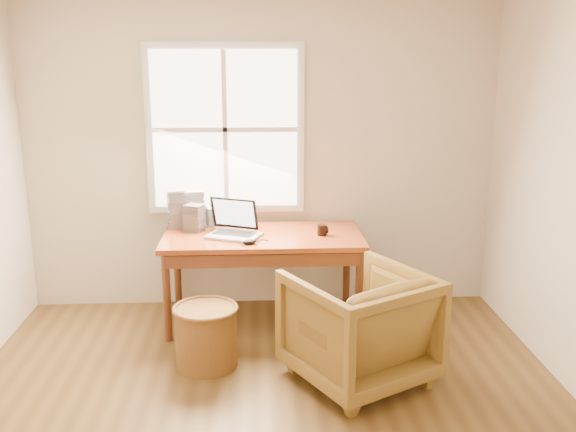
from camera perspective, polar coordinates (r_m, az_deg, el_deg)
The scene contains 11 objects.
room_shell at distance 3.45m, azimuth -2.41°, elevation -0.07°, with size 4.04×4.54×2.64m.
desk at distance 5.18m, azimuth -2.27°, elevation -1.85°, with size 1.60×0.80×0.04m, color brown.
armchair at distance 4.39m, azimuth 6.32°, elevation -9.75°, with size 0.83×0.85×0.78m, color brown.
wicker_stool at distance 4.66m, azimuth -7.28°, elevation -10.63°, with size 0.44×0.44×0.44m, color brown.
laptop at distance 5.08m, azimuth -4.86°, elevation -0.42°, with size 0.36×0.38×0.27m, color #AAACB1, non-canonical shape.
mouse at distance 4.92m, azimuth -3.43°, elevation -2.29°, with size 0.11×0.07×0.04m, color black.
coffee_mug at distance 5.15m, azimuth 3.04°, elevation -1.25°, with size 0.08×0.08×0.09m, color black.
cd_stack_a at distance 5.48m, azimuth -8.29°, elevation 0.76°, with size 0.15×0.14×0.30m, color silver.
cd_stack_b at distance 5.31m, azimuth -8.34°, elevation -0.12°, with size 0.14×0.13×0.22m, color #2A2A2F.
cd_stack_c at distance 5.42m, azimuth -9.85°, elevation 0.64°, with size 0.14×0.13×0.32m, color #A5A7B2.
cd_stack_d at distance 5.45m, azimuth -6.62°, elevation -0.01°, with size 0.13×0.11×0.16m, color #AFB2BB.
Camera 1 is at (-0.05, -3.18, 2.18)m, focal length 40.00 mm.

